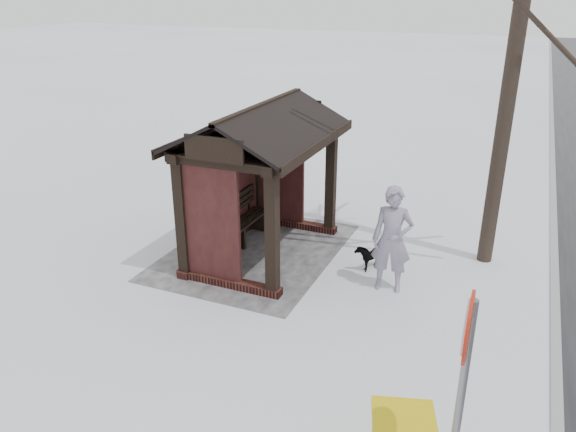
% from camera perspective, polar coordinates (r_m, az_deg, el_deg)
% --- Properties ---
extents(ground, '(120.00, 120.00, 0.00)m').
position_cam_1_polar(ground, '(11.60, -2.47, -3.79)').
color(ground, white).
rests_on(ground, ground).
extents(kerb, '(120.00, 0.15, 0.06)m').
position_cam_1_polar(kerb, '(10.69, 25.50, -8.53)').
color(kerb, gray).
rests_on(kerb, ground).
extents(trampled_patch, '(4.20, 3.20, 0.02)m').
position_cam_1_polar(trampled_patch, '(11.67, -3.36, -3.59)').
color(trampled_patch, '#97979C').
rests_on(trampled_patch, ground).
extents(bus_shelter, '(3.60, 2.40, 3.09)m').
position_cam_1_polar(bus_shelter, '(10.89, -3.42, 6.64)').
color(bus_shelter, '#341413').
rests_on(bus_shelter, ground).
extents(pedestrian, '(0.55, 0.76, 1.95)m').
position_cam_1_polar(pedestrian, '(10.03, 10.53, -2.37)').
color(pedestrian, gray).
rests_on(pedestrian, ground).
extents(dog, '(0.69, 0.50, 0.53)m').
position_cam_1_polar(dog, '(11.02, 8.27, -3.97)').
color(dog, black).
rests_on(dog, ground).
extents(road_sign, '(0.68, 0.10, 2.65)m').
position_cam_1_polar(road_sign, '(5.52, 17.37, -14.50)').
color(road_sign, slate).
rests_on(road_sign, ground).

